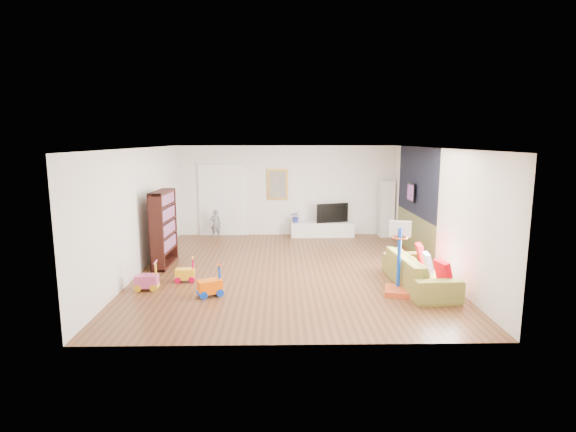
{
  "coord_description": "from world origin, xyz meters",
  "views": [
    {
      "loc": [
        -0.19,
        -9.73,
        2.89
      ],
      "look_at": [
        0.0,
        0.4,
        1.15
      ],
      "focal_mm": 28.0,
      "sensor_mm": 36.0,
      "label": 1
    }
  ],
  "objects_px": {
    "sofa": "(419,271)",
    "bookshelf": "(164,228)",
    "media_console": "(322,229)",
    "basketball_hoop": "(399,259)"
  },
  "relations": [
    {
      "from": "sofa",
      "to": "media_console",
      "type": "bearing_deg",
      "value": 13.87
    },
    {
      "from": "media_console",
      "to": "basketball_hoop",
      "type": "xyz_separation_m",
      "value": [
        0.95,
        -5.11,
        0.47
      ]
    },
    {
      "from": "basketball_hoop",
      "to": "media_console",
      "type": "bearing_deg",
      "value": 116.0
    },
    {
      "from": "sofa",
      "to": "basketball_hoop",
      "type": "bearing_deg",
      "value": 123.69
    },
    {
      "from": "media_console",
      "to": "bookshelf",
      "type": "bearing_deg",
      "value": -142.71
    },
    {
      "from": "bookshelf",
      "to": "basketball_hoop",
      "type": "height_order",
      "value": "bookshelf"
    },
    {
      "from": "sofa",
      "to": "bookshelf",
      "type": "bearing_deg",
      "value": 69.53
    },
    {
      "from": "media_console",
      "to": "bookshelf",
      "type": "xyz_separation_m",
      "value": [
        -3.94,
        -3.05,
        0.65
      ]
    },
    {
      "from": "media_console",
      "to": "sofa",
      "type": "xyz_separation_m",
      "value": [
        1.47,
        -4.71,
        0.1
      ]
    },
    {
      "from": "bookshelf",
      "to": "sofa",
      "type": "distance_m",
      "value": 5.69
    }
  ]
}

